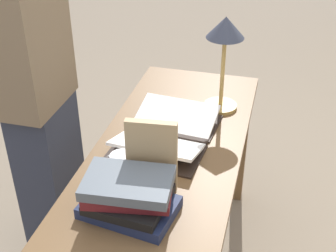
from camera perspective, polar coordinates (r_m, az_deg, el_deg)
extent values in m
cube|color=brown|center=(1.86, -0.17, -3.55)|extent=(1.50, 0.58, 0.03)
cube|color=brown|center=(2.68, -1.33, -0.99)|extent=(0.06, 0.06, 0.72)
cube|color=brown|center=(2.61, 8.89, -2.42)|extent=(0.06, 0.06, 0.72)
cube|color=black|center=(1.93, -0.13, -1.09)|extent=(0.06, 0.35, 0.02)
cube|color=black|center=(2.03, 1.06, 0.56)|extent=(0.25, 0.38, 0.01)
cube|color=black|center=(1.83, -1.45, -3.24)|extent=(0.25, 0.38, 0.01)
cube|color=white|center=(2.00, 0.97, 1.18)|extent=(0.24, 0.36, 0.07)
cube|color=white|center=(1.82, -1.34, -2.26)|extent=(0.24, 0.36, 0.07)
cube|color=#1E284C|center=(1.56, -4.71, -9.85)|extent=(0.24, 0.33, 0.04)
cube|color=black|center=(1.54, -4.77, -8.85)|extent=(0.24, 0.26, 0.03)
cube|color=maroon|center=(1.52, -4.83, -7.92)|extent=(0.22, 0.30, 0.03)
cube|color=slate|center=(1.50, -4.88, -6.90)|extent=(0.22, 0.30, 0.04)
cube|color=tan|center=(1.59, -2.01, -3.67)|extent=(0.05, 0.18, 0.27)
cylinder|color=tan|center=(2.15, 6.40, 2.45)|extent=(0.15, 0.15, 0.02)
cylinder|color=tan|center=(2.07, 6.67, 6.52)|extent=(0.02, 0.02, 0.32)
cone|color=#333847|center=(1.99, 7.05, 11.87)|extent=(0.16, 0.16, 0.09)
cylinder|color=white|center=(1.71, -5.62, -4.74)|extent=(0.09, 0.09, 0.09)
torus|color=white|center=(1.74, -6.89, -4.21)|extent=(0.02, 0.05, 0.05)
cube|color=#2D3342|center=(2.30, -13.91, -6.48)|extent=(0.31, 0.20, 0.84)
cube|color=#7A664C|center=(1.93, -16.90, 11.88)|extent=(0.36, 0.20, 0.71)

